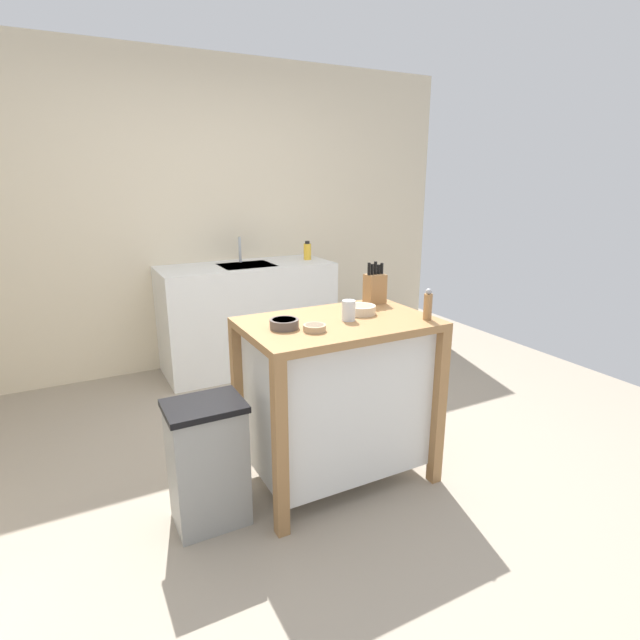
{
  "coord_description": "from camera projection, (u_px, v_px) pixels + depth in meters",
  "views": [
    {
      "loc": [
        -1.06,
        -2.17,
        1.63
      ],
      "look_at": [
        0.16,
        0.15,
        0.87
      ],
      "focal_mm": 27.75,
      "sensor_mm": 36.0,
      "label": 1
    }
  ],
  "objects": [
    {
      "name": "kitchen_island",
      "position": [
        337.0,
        392.0,
        2.66
      ],
      "size": [
        0.98,
        0.64,
        0.92
      ],
      "color": "#9E7042",
      "rests_on": "ground"
    },
    {
      "name": "drinking_cup",
      "position": [
        349.0,
        310.0,
        2.53
      ],
      "size": [
        0.07,
        0.07,
        0.11
      ],
      "color": "silver",
      "rests_on": "kitchen_island"
    },
    {
      "name": "bowl_stoneware_deep",
      "position": [
        284.0,
        323.0,
        2.4
      ],
      "size": [
        0.14,
        0.14,
        0.05
      ],
      "color": "#564C47",
      "rests_on": "kitchen_island"
    },
    {
      "name": "wall_back",
      "position": [
        195.0,
        217.0,
        4.24
      ],
      "size": [
        4.89,
        0.1,
        2.6
      ],
      "primitive_type": "cube",
      "color": "beige",
      "rests_on": "ground"
    },
    {
      "name": "sink_counter",
      "position": [
        248.0,
        316.0,
        4.31
      ],
      "size": [
        1.46,
        0.6,
        0.92
      ],
      "color": "silver",
      "rests_on": "ground"
    },
    {
      "name": "pepper_grinder",
      "position": [
        428.0,
        305.0,
        2.54
      ],
      "size": [
        0.04,
        0.04,
        0.16
      ],
      "color": "#9E7042",
      "rests_on": "kitchen_island"
    },
    {
      "name": "ground_plane",
      "position": [
        307.0,
        479.0,
        2.77
      ],
      "size": [
        5.89,
        5.89,
        0.0
      ],
      "primitive_type": "plane",
      "color": "gray",
      "rests_on": "ground"
    },
    {
      "name": "trash_bin",
      "position": [
        208.0,
        463.0,
        2.35
      ],
      "size": [
        0.36,
        0.28,
        0.63
      ],
      "color": "gray",
      "rests_on": "ground"
    },
    {
      "name": "knife_block",
      "position": [
        375.0,
        288.0,
        2.87
      ],
      "size": [
        0.11,
        0.09,
        0.25
      ],
      "color": "#9E7042",
      "rests_on": "kitchen_island"
    },
    {
      "name": "sink_faucet",
      "position": [
        240.0,
        250.0,
        4.27
      ],
      "size": [
        0.02,
        0.02,
        0.22
      ],
      "color": "#B7BCC1",
      "rests_on": "sink_counter"
    },
    {
      "name": "bowl_ceramic_small",
      "position": [
        362.0,
        309.0,
        2.66
      ],
      "size": [
        0.15,
        0.15,
        0.05
      ],
      "color": "beige",
      "rests_on": "kitchen_island"
    },
    {
      "name": "bowl_ceramic_wide",
      "position": [
        315.0,
        328.0,
        2.36
      ],
      "size": [
        0.11,
        0.11,
        0.03
      ],
      "color": "tan",
      "rests_on": "kitchen_island"
    },
    {
      "name": "bottle_hand_soap",
      "position": [
        307.0,
        251.0,
        4.43
      ],
      "size": [
        0.07,
        0.07,
        0.17
      ],
      "color": "yellow",
      "rests_on": "sink_counter"
    }
  ]
}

